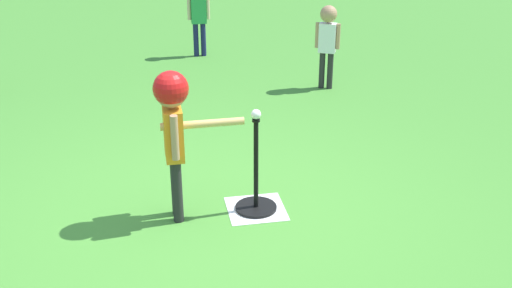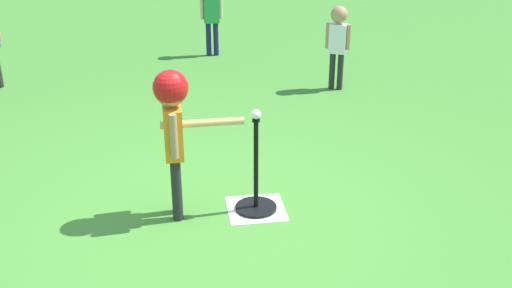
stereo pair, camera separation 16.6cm
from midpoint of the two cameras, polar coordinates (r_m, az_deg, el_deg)
The scene contains 7 objects.
ground_plane at distance 4.64m, azimuth -2.93°, elevation -6.92°, with size 60.00×60.00×0.00m, color #478C33.
home_plate at distance 4.75m, azimuth 1.01°, elevation -6.03°, with size 0.44×0.44×0.01m, color white.
batting_tee at distance 4.70m, azimuth 1.02°, elevation -4.76°, with size 0.32×0.32×0.75m.
baseball_on_tee at distance 4.42m, azimuth 1.08°, elevation 2.78°, with size 0.07×0.07×0.07m, color white.
batter_child at distance 4.35m, azimuth -6.62°, elevation 2.69°, with size 0.64×0.33×1.15m.
fielder_deep_right at distance 7.29m, azimuth 8.31°, elevation 9.87°, with size 0.27×0.20×0.99m.
fielder_near_right at distance 8.67m, azimuth -3.62°, elevation 12.55°, with size 0.31×0.21×1.05m.
Camera 2 is at (-0.27, -3.99, 2.38)m, focal length 42.96 mm.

